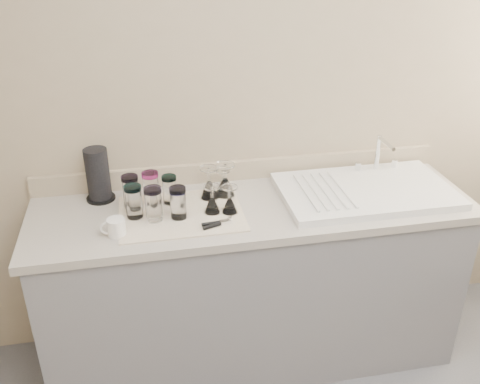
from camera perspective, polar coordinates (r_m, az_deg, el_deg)
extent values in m
cube|color=tan|center=(2.61, 0.14, 8.50)|extent=(3.50, 0.04, 2.50)
cube|color=slate|center=(2.74, 1.38, -10.02)|extent=(2.00, 0.60, 0.86)
cube|color=gray|center=(2.50, 1.49, -1.77)|extent=(2.06, 0.62, 0.04)
cube|color=white|center=(2.64, 13.22, 0.12)|extent=(0.82, 0.50, 0.03)
cylinder|color=silver|center=(2.82, 14.48, 4.14)|extent=(0.02, 0.02, 0.18)
cylinder|color=silver|center=(2.72, 15.36, 5.03)|extent=(0.02, 0.16, 0.02)
cylinder|color=silver|center=(2.80, 12.46, 2.71)|extent=(0.03, 0.03, 0.04)
cylinder|color=silver|center=(2.89, 16.12, 2.99)|extent=(0.03, 0.03, 0.04)
cube|color=white|center=(2.42, -6.30, -2.30)|extent=(0.55, 0.42, 0.01)
cylinder|color=white|center=(2.48, -11.55, -0.11)|extent=(0.07, 0.07, 0.13)
cylinder|color=#743F9E|center=(2.45, -11.71, 1.46)|extent=(0.08, 0.08, 0.02)
cylinder|color=white|center=(2.49, -9.46, 0.26)|extent=(0.07, 0.07, 0.13)
cylinder|color=#E735B8|center=(2.46, -9.60, 1.84)|extent=(0.08, 0.08, 0.02)
cylinder|color=white|center=(2.48, -7.51, 0.10)|extent=(0.06, 0.06, 0.12)
cylinder|color=teal|center=(2.45, -7.60, 1.50)|extent=(0.07, 0.07, 0.02)
cylinder|color=white|center=(2.39, -11.24, -1.20)|extent=(0.07, 0.07, 0.13)
cylinder|color=#31A9B0|center=(2.35, -11.41, 0.42)|extent=(0.08, 0.08, 0.02)
cylinder|color=white|center=(2.35, -9.18, -1.47)|extent=(0.07, 0.07, 0.13)
cylinder|color=#B189DC|center=(2.31, -9.32, 0.20)|extent=(0.08, 0.08, 0.02)
cylinder|color=white|center=(2.39, -6.52, -1.07)|extent=(0.06, 0.06, 0.11)
cylinder|color=#2D2DC5|center=(2.36, -6.60, 0.26)|extent=(0.06, 0.06, 0.02)
cylinder|color=white|center=(2.35, -6.60, -1.34)|extent=(0.07, 0.07, 0.13)
cylinder|color=#9B8CD5|center=(2.32, -6.70, 0.25)|extent=(0.07, 0.07, 0.02)
cone|color=white|center=(2.52, -3.29, 0.26)|extent=(0.09, 0.09, 0.08)
cylinder|color=white|center=(2.49, -3.33, 1.75)|extent=(0.01, 0.01, 0.06)
cylinder|color=white|center=(2.47, -3.35, 2.51)|extent=(0.09, 0.09, 0.01)
cone|color=white|center=(2.54, -1.57, 0.56)|extent=(0.09, 0.09, 0.08)
cylinder|color=white|center=(2.51, -1.59, 2.10)|extent=(0.01, 0.01, 0.07)
cylinder|color=white|center=(2.49, -1.60, 2.90)|extent=(0.09, 0.09, 0.01)
cone|color=white|center=(2.40, -2.99, -1.41)|extent=(0.07, 0.07, 0.07)
cylinder|color=white|center=(2.37, -3.03, -0.11)|extent=(0.01, 0.01, 0.05)
cylinder|color=white|center=(2.35, -3.04, 0.57)|extent=(0.07, 0.07, 0.01)
cone|color=white|center=(2.39, -1.10, -1.43)|extent=(0.07, 0.07, 0.07)
cylinder|color=white|center=(2.37, -1.12, -0.15)|extent=(0.01, 0.01, 0.05)
cylinder|color=white|center=(2.35, -1.12, 0.50)|extent=(0.07, 0.07, 0.01)
cone|color=white|center=(2.56, -1.82, 0.51)|extent=(0.07, 0.07, 0.06)
cylinder|color=white|center=(2.53, -1.84, 1.68)|extent=(0.01, 0.01, 0.05)
cylinder|color=white|center=(2.52, -1.85, 2.27)|extent=(0.07, 0.07, 0.01)
cube|color=silver|center=(2.32, -1.51, -3.19)|extent=(0.06, 0.04, 0.02)
cylinder|color=black|center=(2.29, -2.78, -3.58)|extent=(0.10, 0.05, 0.02)
cylinder|color=black|center=(2.31, -2.85, -3.35)|extent=(0.10, 0.02, 0.02)
cylinder|color=white|center=(2.29, -13.04, -3.70)|extent=(0.08, 0.08, 0.08)
torus|color=white|center=(2.30, -14.02, -3.76)|extent=(0.06, 0.01, 0.06)
cylinder|color=black|center=(2.62, -14.60, -0.62)|extent=(0.14, 0.14, 0.01)
cylinder|color=black|center=(2.56, -14.93, 1.89)|extent=(0.11, 0.11, 0.24)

